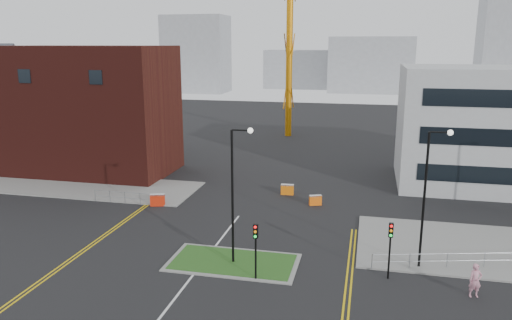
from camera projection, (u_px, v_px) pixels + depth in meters
The scene contains 22 objects.
pavement_left at pixel (63, 185), 51.28m from camera, with size 28.00×8.00×0.12m, color slate.
island_kerb at pixel (233, 262), 33.23m from camera, with size 8.60×4.60×0.08m, color slate.
grass_island at pixel (233, 262), 33.22m from camera, with size 8.00×4.00×0.12m, color #1E4C19.
brick_building at pixel (66, 111), 56.06m from camera, with size 24.20×10.07×14.24m.
streetlamp_island at pixel (236, 185), 31.95m from camera, with size 1.46×0.36×9.18m.
streetlamp_right_near at pixel (429, 188), 31.24m from camera, with size 1.46×0.36×9.18m.
traffic_light_island at pixel (256, 241), 30.30m from camera, with size 0.28×0.33×3.65m.
traffic_light_right at pixel (390, 240), 30.46m from camera, with size 0.28×0.33×3.65m.
railing_left at pixel (125, 196), 45.38m from camera, with size 6.05×0.05×1.10m.
centre_line at pixel (170, 304), 27.98m from camera, with size 0.15×30.00×0.01m, color silver.
yellow_left_a at pixel (99, 238), 37.52m from camera, with size 0.12×24.00×0.01m, color gold.
yellow_left_b at pixel (103, 238), 37.46m from camera, with size 0.12×24.00×0.01m, color gold.
yellow_right_a at pixel (346, 289), 29.71m from camera, with size 0.12×20.00×0.01m, color gold.
yellow_right_b at pixel (351, 290), 29.64m from camera, with size 0.12×20.00×0.01m, color gold.
skyline_a at pixel (196, 54), 146.09m from camera, with size 18.00×12.00×22.00m, color gray.
skyline_b at pixel (371, 65), 145.41m from camera, with size 24.00×12.00×16.00m, color gray.
skyline_c at pixel (507, 44), 131.69m from camera, with size 14.00×12.00×28.00m, color gray.
skyline_d at pixel (313, 69), 159.27m from camera, with size 30.00×12.00×12.00m, color gray.
pedestrian at pixel (475, 281), 28.61m from camera, with size 0.73×0.48×2.01m, color pink.
barrier_left at pixel (158, 199), 44.75m from camera, with size 1.37×0.80×1.09m.
barrier_mid at pixel (287, 189), 48.07m from camera, with size 1.24×0.49×1.02m.
barrier_right at pixel (315, 200), 44.97m from camera, with size 1.16×0.73×0.92m.
Camera 1 is at (10.35, -21.66, 14.32)m, focal length 35.00 mm.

